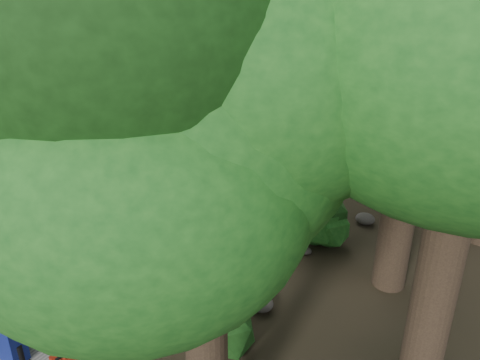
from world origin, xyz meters
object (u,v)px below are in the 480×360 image
Objects in this scene: suitcase_on_boardwalk at (96,285)px; lone_suitcase_on_sand at (347,146)px; backpack_left_a at (11,340)px; duffel_right_khaki at (172,296)px; backpack_right_b at (98,345)px; backpack_right_c at (126,330)px; backpack_right_d at (140,318)px; backpack_left_b at (39,321)px; backpack_left_d at (119,273)px; backpack_left_c at (78,296)px; kayak at (279,126)px; sun_lounger at (450,157)px.

suitcase_on_boardwalk is 0.94× the size of lone_suitcase_on_sand.
backpack_left_a reaches higher than duffel_right_khaki.
backpack_right_b reaches higher than suitcase_on_boardwalk.
backpack_left_a is at bearing -131.46° from backpack_right_c.
backpack_right_b is at bearing -79.77° from lone_suitcase_on_sand.
lone_suitcase_on_sand is at bearing 85.88° from duffel_right_khaki.
backpack_right_b is 1.22× the size of backpack_right_c.
backpack_left_b is at bearing -139.63° from backpack_right_d.
backpack_left_a is at bearing -85.60° from lone_suitcase_on_sand.
backpack_right_d is (1.43, -0.82, 0.03)m from backpack_left_d.
duffel_right_khaki is at bearing 71.32° from backpack_left_b.
backpack_right_d reaches higher than backpack_right_c.
backpack_left_c is at bearing -86.02° from lone_suitcase_on_sand.
suitcase_on_boardwalk is at bearing -86.78° from lone_suitcase_on_sand.
backpack_left_a is at bearing -124.52° from backpack_right_d.
suitcase_on_boardwalk reaches higher than kayak.
duffel_right_khaki is (1.45, 1.96, -0.12)m from backpack_left_b.
backpack_left_c is at bearing 97.41° from backpack_left_b.
backpack_left_b is 0.91× the size of backpack_right_b.
suitcase_on_boardwalk is at bearing 162.31° from backpack_right_c.
sun_lounger is at bearing -8.08° from kayak.
sun_lounger is at bearing 88.53° from backpack_left_b.
backpack_left_d is 0.90× the size of backpack_right_d.
backpack_left_a is 1.11× the size of backpack_right_b.
backpack_right_d is at bearing -94.36° from duffel_right_khaki.
duffel_right_khaki is 0.92× the size of lone_suitcase_on_sand.
backpack_right_d is (1.35, 1.68, -0.10)m from backpack_left_a.
backpack_right_d reaches higher than duffel_right_khaki.
backpack_right_b is 1.83m from duffel_right_khaki.
backpack_left_b is 13.88m from kayak.
backpack_right_c reaches higher than sun_lounger.
sun_lounger is (3.41, 0.91, -0.02)m from lone_suitcase_on_sand.
backpack_right_c is at bearing 43.65° from backpack_left_b.
backpack_left_a is 12.87m from lone_suitcase_on_sand.
backpack_left_d is at bearing 154.50° from backpack_right_d.
backpack_right_d is at bearing 94.01° from backpack_right_c.
backpack_left_c is 13.14m from kayak.
sun_lounger is (4.51, 11.23, -0.05)m from backpack_left_d.
suitcase_on_boardwalk is (-1.43, 0.22, 0.02)m from backpack_right_d.
lone_suitcase_on_sand is at bearing -167.35° from sun_lounger.
backpack_left_d is 0.84× the size of suitcase_on_boardwalk.
backpack_left_b reaches higher than duffel_right_khaki.
backpack_left_d is 0.27× the size of sun_lounger.
backpack_left_c is 1.34m from backpack_right_c.
suitcase_on_boardwalk is (-1.43, 0.57, 0.03)m from backpack_right_c.
backpack_right_b is at bearing -45.38° from suitcase_on_boardwalk.
kayak is at bearing 103.09° from backpack_left_d.
duffel_right_khaki is at bearing -75.13° from kayak.
backpack_left_d is at bearing -114.11° from sun_lounger.
suitcase_on_boardwalk is at bearing 175.62° from backpack_right_d.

